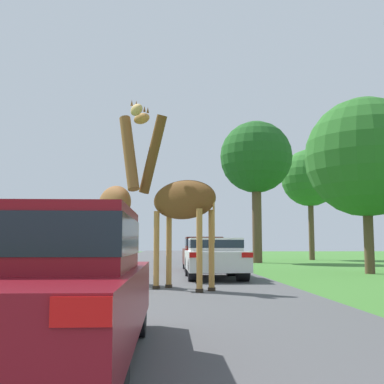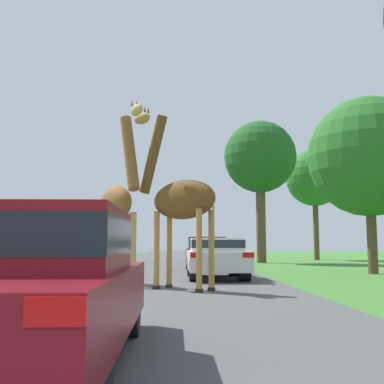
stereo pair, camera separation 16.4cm
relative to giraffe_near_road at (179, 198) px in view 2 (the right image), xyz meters
name	(u,v)px [view 2 (the right image)]	position (x,y,z in m)	size (l,w,h in m)	color
road	(165,263)	(-0.68, 17.04, -2.27)	(7.41, 120.00, 0.00)	#4C4C4F
giraffe_near_road	(179,198)	(0.00, 0.00, 0.00)	(2.34, 2.13, 4.87)	#B77F3D
giraffe_companion	(117,205)	(-1.74, 1.55, -0.05)	(1.65, 2.55, 4.97)	tan
car_lead_maroon	(39,281)	(-1.37, -7.41, -1.51)	(1.70, 4.45, 1.45)	maroon
car_queue_right	(208,251)	(1.94, 18.10, -1.60)	(1.78, 4.46, 1.22)	navy
car_queue_left	(216,256)	(1.27, 3.85, -1.56)	(1.84, 4.12, 1.32)	silver
car_far_ahead	(206,253)	(1.26, 8.92, -1.52)	(1.71, 4.07, 1.43)	#561914
tree_left_edge	(260,158)	(5.18, 17.30, 4.20)	(4.48, 4.48, 8.79)	brown
tree_centre_back	(369,157)	(7.45, 6.15, 2.24)	(4.68, 4.68, 6.86)	brown
tree_mid_field	(315,178)	(10.17, 22.67, 3.71)	(4.22, 4.22, 8.13)	brown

